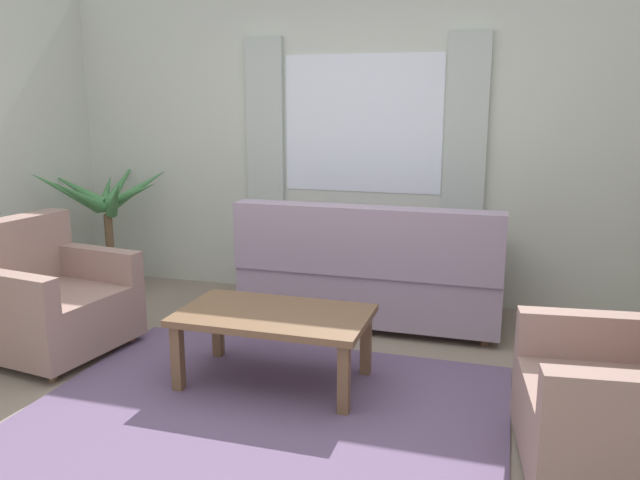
# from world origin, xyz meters

# --- Properties ---
(ground_plane) EXTENTS (6.24, 6.24, 0.00)m
(ground_plane) POSITION_xyz_m (0.00, 0.00, 0.00)
(ground_plane) COLOR gray
(wall_back) EXTENTS (5.32, 0.12, 2.60)m
(wall_back) POSITION_xyz_m (0.00, 2.26, 1.30)
(wall_back) COLOR beige
(wall_back) RESTS_ON ground_plane
(window_with_curtains) EXTENTS (1.98, 0.07, 1.40)m
(window_with_curtains) POSITION_xyz_m (0.00, 2.18, 1.45)
(window_with_curtains) COLOR white
(area_rug) EXTENTS (2.52, 1.95, 0.01)m
(area_rug) POSITION_xyz_m (0.00, 0.00, 0.01)
(area_rug) COLOR #604C6B
(area_rug) RESTS_ON ground_plane
(couch) EXTENTS (1.90, 0.82, 0.92)m
(couch) POSITION_xyz_m (0.23, 1.58, 0.37)
(couch) COLOR #998499
(couch) RESTS_ON ground_plane
(armchair_left) EXTENTS (0.93, 0.95, 0.88)m
(armchair_left) POSITION_xyz_m (-1.69, 0.40, 0.35)
(armchair_left) COLOR gray
(armchair_left) RESTS_ON ground_plane
(armchair_right) EXTENTS (0.91, 0.93, 0.88)m
(armchair_right) POSITION_xyz_m (1.76, -0.09, 0.35)
(armchair_right) COLOR gray
(armchair_right) RESTS_ON ground_plane
(coffee_table) EXTENTS (1.10, 0.64, 0.44)m
(coffee_table) POSITION_xyz_m (-0.08, 0.37, 0.38)
(coffee_table) COLOR brown
(coffee_table) RESTS_ON ground_plane
(potted_plant) EXTENTS (1.18, 1.20, 1.13)m
(potted_plant) POSITION_xyz_m (-2.12, 1.71, 0.53)
(potted_plant) COLOR #56565B
(potted_plant) RESTS_ON ground_plane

